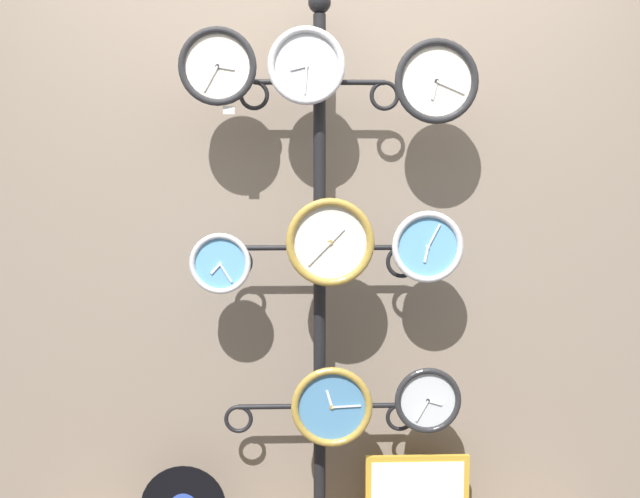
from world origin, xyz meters
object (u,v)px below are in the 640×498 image
(clock_top_right, at_px, (437,81))
(clock_middle_center, at_px, (330,242))
(display_stand, at_px, (320,341))
(clock_middle_right, at_px, (428,247))
(clock_bottom_center, at_px, (332,407))
(clock_bottom_right, at_px, (428,400))
(picture_frame, at_px, (417,497))
(clock_top_left, at_px, (218,66))
(clock_middle_left, at_px, (220,263))
(clock_top_center, at_px, (306,66))

(clock_top_right, relative_size, clock_middle_center, 0.95)
(display_stand, relative_size, clock_middle_right, 8.11)
(clock_middle_right, xyz_separation_m, clock_bottom_center, (-0.35, -0.02, -0.59))
(clock_bottom_center, distance_m, clock_bottom_right, 0.36)
(clock_bottom_right, bearing_deg, clock_middle_right, -162.89)
(display_stand, distance_m, picture_frame, 0.72)
(display_stand, relative_size, clock_bottom_center, 7.10)
(clock_top_right, xyz_separation_m, clock_bottom_center, (-0.37, -0.02, -1.18))
(clock_middle_right, height_order, clock_bottom_center, clock_middle_right)
(display_stand, bearing_deg, picture_frame, -2.45)
(clock_top_left, xyz_separation_m, clock_middle_center, (0.40, -0.03, -0.62))
(display_stand, distance_m, clock_middle_center, 0.41)
(clock_bottom_center, height_order, picture_frame, clock_bottom_center)
(clock_top_right, distance_m, clock_middle_left, 1.01)
(clock_middle_center, xyz_separation_m, clock_bottom_right, (0.37, 0.03, -0.60))
(display_stand, distance_m, clock_bottom_right, 0.46)
(clock_top_center, bearing_deg, clock_top_left, -177.56)
(display_stand, xyz_separation_m, clock_bottom_center, (0.04, -0.11, -0.22))
(clock_top_center, xyz_separation_m, clock_bottom_center, (0.09, -0.03, -1.24))
(display_stand, bearing_deg, clock_top_center, -120.99)
(clock_middle_left, distance_m, clock_bottom_center, 0.67)
(clock_middle_center, relative_size, clock_bottom_right, 1.28)
(clock_middle_left, height_order, clock_middle_right, clock_middle_right)
(clock_top_right, bearing_deg, picture_frame, 117.04)
(display_stand, relative_size, clock_top_left, 7.74)
(display_stand, relative_size, clock_top_right, 7.06)
(clock_middle_left, xyz_separation_m, clock_middle_center, (0.40, -0.03, 0.08))
(clock_top_left, bearing_deg, picture_frame, 6.15)
(clock_top_left, xyz_separation_m, clock_bottom_center, (0.40, -0.01, -1.23))
(display_stand, height_order, picture_frame, display_stand)
(clock_top_left, relative_size, clock_middle_right, 1.05)
(clock_top_right, height_order, clock_middle_center, clock_top_right)
(clock_top_right, relative_size, clock_bottom_center, 1.01)
(clock_top_center, bearing_deg, picture_frame, 8.83)
(clock_top_center, bearing_deg, clock_middle_right, -0.85)
(clock_top_center, distance_m, clock_bottom_center, 1.24)
(clock_top_center, relative_size, clock_bottom_center, 0.92)
(clock_middle_left, bearing_deg, clock_bottom_center, -2.46)
(clock_top_left, distance_m, clock_middle_left, 0.70)
(clock_bottom_center, bearing_deg, clock_middle_center, -122.14)
(display_stand, height_order, clock_middle_right, display_stand)
(clock_middle_center, distance_m, clock_middle_right, 0.36)
(clock_top_right, bearing_deg, clock_top_center, 179.23)
(clock_bottom_right, distance_m, picture_frame, 0.42)
(clock_middle_left, bearing_deg, picture_frame, 5.83)
(clock_top_center, bearing_deg, clock_top_right, -0.77)
(clock_middle_left, bearing_deg, clock_top_right, 0.21)
(clock_middle_center, height_order, clock_middle_right, clock_middle_center)
(picture_frame, bearing_deg, clock_top_center, -171.17)
(clock_top_left, xyz_separation_m, clock_bottom_right, (0.76, 0.01, -1.22))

